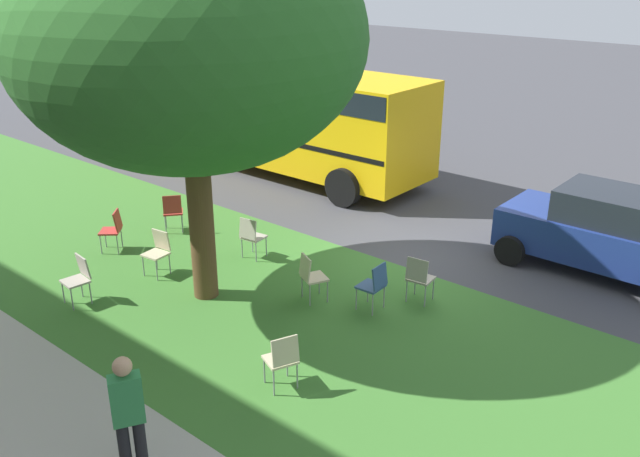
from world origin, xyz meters
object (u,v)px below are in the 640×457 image
Objects in this scene: chair_5 at (419,276)px; school_bus at (261,105)px; chair_0 at (173,210)px; chair_4 at (282,357)px; parked_car at (603,231)px; pedestrian_0 at (129,416)px; street_tree at (188,39)px; chair_8 at (158,249)px; chair_3 at (251,235)px; chair_1 at (311,274)px; chair_7 at (113,228)px; chair_2 at (79,276)px; chair_6 at (374,283)px.

school_bus reaches higher than chair_5.
chair_0 is 1.00× the size of chair_4.
pedestrian_0 is at bearing 76.84° from parked_car.
street_tree is at bearing 151.46° from chair_0.
chair_0 is at bearing 6.53° from chair_5.
chair_0 is 0.52× the size of pedestrian_0.
pedestrian_0 is (-4.28, 3.64, 0.41)m from chair_8.
chair_3 is 0.52× the size of pedestrian_0.
parked_car reaches higher than chair_1.
pedestrian_0 is (2.16, 9.25, 0.09)m from parked_car.
school_bus is (10.07, -0.93, 0.92)m from parked_car.
chair_5 is at bearing -91.75° from pedestrian_0.
chair_4 is 6.12m from chair_7.
chair_4 is 1.00× the size of chair_8.
chair_2 is at bearing 113.23° from school_bus.
chair_5 is 6.43m from chair_7.
school_bus is at bearing -66.86° from chair_0.
chair_7 and chair_8 have the same top height.
street_tree is at bearing -21.65° from chair_4.
parked_car is (-6.44, -5.61, 0.32)m from chair_8.
chair_2 is at bearing 5.29° from chair_4.
chair_6 is at bearing -159.68° from chair_8.
chair_5 and chair_8 have the same top height.
chair_3 is 6.74m from school_bus.
chair_8 is 7.58m from school_bus.
chair_1 is 4.89m from pedestrian_0.
chair_5 is at bearing 59.65° from parked_car.
chair_2 is 1.00× the size of chair_4.
parked_car is (-7.93, -4.07, 0.32)m from chair_0.
chair_6 is at bearing 59.26° from chair_5.
parked_car reaches higher than chair_0.
chair_3 is at bearing 8.94° from chair_5.
chair_6 is 5.80m from chair_7.
chair_1 is 1.00× the size of chair_2.
chair_3 is 1.87m from chair_8.
chair_1 is 0.24× the size of parked_car.
chair_6 is 0.52× the size of pedestrian_0.
street_tree reaches higher than chair_4.
chair_1 is 1.00× the size of chair_3.
chair_1 is at bearing 140.22° from school_bus.
parked_car is at bearing -120.42° from chair_6.
chair_4 is 7.13m from parked_car.
chair_7 is (5.98, -1.30, 0.00)m from chair_4.
chair_5 is (-3.60, -0.57, 0.00)m from chair_3.
chair_2 is (1.48, 1.61, -4.00)m from street_tree.
chair_3 is (2.10, -0.61, 0.00)m from chair_1.
chair_4 is 0.52× the size of pedestrian_0.
chair_0 is 4.48m from chair_1.
chair_3 and chair_5 have the same top height.
street_tree is 7.54× the size of chair_4.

